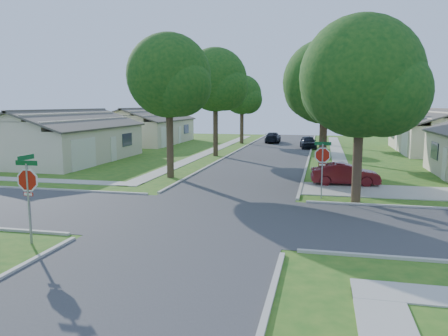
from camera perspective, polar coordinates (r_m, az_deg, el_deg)
name	(u,v)px	position (r m, az deg, el deg)	size (l,w,h in m)	color
ground	(205,217)	(18.20, -2.56, -6.35)	(100.00, 100.00, 0.00)	#265D19
road_ns	(205,216)	(18.20, -2.56, -6.34)	(7.00, 100.00, 0.02)	#333335
sidewalk_ne	(337,153)	(43.25, 14.57, 1.96)	(1.20, 40.00, 0.04)	#9E9B91
sidewalk_nw	(214,150)	(44.54, -1.32, 2.40)	(1.20, 40.00, 0.04)	#9E9B91
driveway	(383,191)	(24.72, 20.05, -2.87)	(8.80, 3.60, 0.05)	#9E9B91
stop_sign_sw	(28,184)	(15.66, -24.26, -1.90)	(1.05, 0.80, 2.98)	gray
stop_sign_ne	(322,158)	(21.83, 12.74, 1.33)	(1.05, 0.80, 2.98)	gray
tree_e_near	(326,86)	(26.00, 13.14, 10.39)	(4.97, 4.80, 8.28)	#38281C
tree_e_mid	(325,84)	(38.02, 13.09, 10.59)	(5.59, 5.40, 9.21)	#38281C
tree_e_far	(325,92)	(51.00, 13.02, 9.65)	(5.17, 5.00, 8.72)	#38281C
tree_w_near	(170,80)	(27.64, -7.10, 11.38)	(5.38, 5.20, 8.97)	#38281C
tree_w_mid	(216,83)	(39.15, -1.05, 11.07)	(5.80, 5.60, 9.56)	#38281C
tree_w_far	(242,97)	(51.84, 2.41, 9.30)	(4.76, 4.60, 8.04)	#38281C
tree_ne_corner	(362,83)	(21.27, 17.60, 10.59)	(5.80, 5.60, 8.66)	#38281C
house_ne_far	(442,136)	(47.45, 26.58, 3.70)	(8.42, 13.60, 4.23)	#C4B59B
house_nw_near	(65,142)	(38.19, -20.09, 3.17)	(8.42, 13.60, 4.23)	#C4B59B
house_nw_far	(146,130)	(53.24, -10.15, 4.86)	(8.42, 13.60, 4.23)	#C4B59B
car_driveway	(345,174)	(26.02, 15.52, -0.78)	(1.34, 3.84, 1.26)	#4D0F14
car_curb_east	(308,142)	(47.03, 10.93, 3.35)	(1.56, 3.88, 1.32)	black
car_curb_west	(273,137)	(53.31, 6.40, 3.99)	(1.77, 4.35, 1.26)	black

